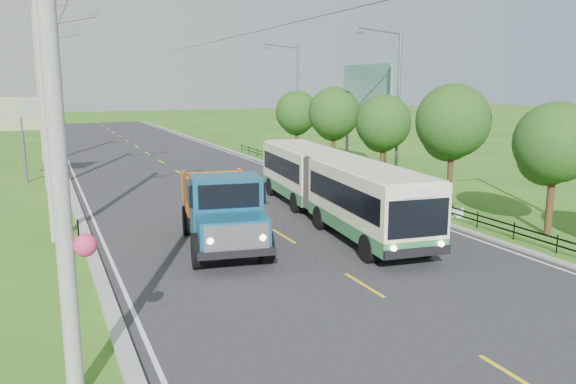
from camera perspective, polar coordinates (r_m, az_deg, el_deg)
ground at (r=17.22m, az=7.71°, el=-9.39°), size 240.00×240.00×0.00m
road at (r=35.27m, az=-9.53°, el=1.04°), size 14.00×120.00×0.02m
curb_left at (r=34.23m, az=-21.28°, el=0.26°), size 0.40×120.00×0.15m
curb_right at (r=37.65m, az=1.05°, el=1.87°), size 0.30×120.00×0.10m
edge_line_left at (r=34.27m, az=-20.35°, el=0.24°), size 0.12×120.00×0.00m
edge_line_right at (r=37.45m, az=0.36°, el=1.78°), size 0.12×120.00×0.00m
centre_dash at (r=17.21m, az=7.71°, el=-9.32°), size 0.12×2.20×0.00m
railing_right at (r=32.77m, az=6.84°, el=0.89°), size 0.04×40.00×0.60m
pole_nearest at (r=10.75m, az=-22.11°, el=4.76°), size 3.51×0.44×10.00m
pole_near at (r=22.72m, az=-23.37°, el=7.87°), size 3.51×0.32×10.00m
pole_mid at (r=34.71m, az=-23.70°, el=8.58°), size 3.51×0.32×10.00m
pole_far at (r=46.71m, az=-23.87°, el=8.92°), size 3.51×0.32×10.00m
tree_second at (r=24.43m, az=25.31°, el=4.15°), size 3.18×3.26×5.30m
tree_third at (r=28.65m, az=16.28°, el=6.54°), size 3.60×3.62×6.00m
tree_fourth at (r=33.47m, az=9.60°, el=6.69°), size 3.24×3.31×5.40m
tree_fifth at (r=38.59m, az=4.66°, el=7.74°), size 3.48×3.52×5.80m
tree_back at (r=43.96m, az=0.88°, el=7.89°), size 3.30×3.36×5.50m
streetlight_mid at (r=33.73m, az=10.93°, el=8.92°), size 3.02×0.20×9.07m
streetlight_far at (r=45.93m, az=0.80°, el=9.57°), size 3.02×0.20×9.07m
planter_near at (r=26.74m, az=16.75°, el=-1.80°), size 0.64×0.64×0.67m
planter_mid at (r=33.08m, az=7.74°, el=0.93°), size 0.64×0.64×0.67m
planter_far at (r=40.02m, az=1.73°, el=2.74°), size 0.64×0.64×0.67m
billboard_left at (r=37.77m, az=-25.50°, el=6.68°), size 3.00×0.20×5.20m
billboard_right at (r=39.65m, az=7.95°, el=9.91°), size 0.24×6.00×7.30m
bus at (r=24.70m, az=4.53°, el=0.99°), size 4.06×14.90×2.84m
dump_truck at (r=20.72m, az=-6.70°, el=-1.31°), size 3.59×7.00×2.81m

